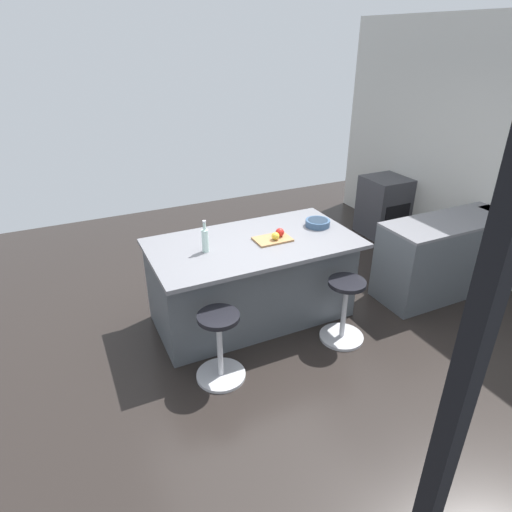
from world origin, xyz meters
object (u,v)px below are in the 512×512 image
(oven_range, at_px, (384,206))
(fruit_bowl, at_px, (318,223))
(kitchen_island, at_px, (252,279))
(water_bottle, at_px, (205,240))
(stool_by_window, at_px, (344,312))
(stool_middle, at_px, (220,349))
(apple_red, at_px, (280,232))
(cutting_board, at_px, (273,239))
(apple_yellow, at_px, (275,236))

(oven_range, height_order, fruit_bowl, fruit_bowl)
(kitchen_island, relative_size, water_bottle, 6.59)
(stool_by_window, distance_m, stool_middle, 1.30)
(fruit_bowl, bearing_deg, oven_range, -149.17)
(stool_by_window, relative_size, apple_red, 7.65)
(kitchen_island, bearing_deg, cutting_board, 151.77)
(cutting_board, relative_size, fruit_bowl, 1.39)
(stool_by_window, relative_size, cutting_board, 1.84)
(oven_range, bearing_deg, cutting_board, 26.64)
(apple_yellow, relative_size, fruit_bowl, 0.30)
(kitchen_island, bearing_deg, apple_red, 162.75)
(kitchen_island, height_order, stool_by_window, kitchen_island)
(cutting_board, height_order, water_bottle, water_bottle)
(cutting_board, xyz_separation_m, apple_yellow, (-0.01, 0.04, 0.05))
(oven_range, distance_m, stool_by_window, 2.83)
(oven_range, height_order, stool_middle, oven_range)
(cutting_board, bearing_deg, stool_middle, 37.51)
(apple_red, bearing_deg, apple_yellow, 35.01)
(stool_by_window, distance_m, cutting_board, 1.00)
(cutting_board, bearing_deg, stool_by_window, 126.25)
(stool_middle, distance_m, fruit_bowl, 1.74)
(kitchen_island, distance_m, cutting_board, 0.51)
(oven_range, relative_size, cutting_board, 2.43)
(stool_by_window, bearing_deg, kitchen_island, -48.56)
(stool_middle, relative_size, water_bottle, 2.12)
(kitchen_island, height_order, apple_red, apple_red)
(stool_middle, height_order, cutting_board, cutting_board)
(cutting_board, bearing_deg, apple_red, -170.99)
(stool_middle, relative_size, apple_red, 7.65)
(kitchen_island, xyz_separation_m, apple_red, (-0.27, 0.08, 0.52))
(stool_by_window, bearing_deg, fruit_bowl, -99.81)
(water_bottle, bearing_deg, stool_by_window, 149.37)
(stool_middle, bearing_deg, oven_range, -150.44)
(oven_range, relative_size, water_bottle, 2.80)
(kitchen_island, relative_size, stool_middle, 3.12)
(kitchen_island, bearing_deg, apple_yellow, 144.40)
(stool_middle, xyz_separation_m, fruit_bowl, (-1.43, -0.75, 0.64))
(stool_by_window, xyz_separation_m, cutting_board, (0.47, -0.64, 0.61))
(cutting_board, bearing_deg, apple_yellow, 104.71)
(oven_range, distance_m, fruit_bowl, 2.33)
(stool_by_window, height_order, apple_red, apple_red)
(stool_by_window, relative_size, stool_middle, 1.00)
(apple_red, bearing_deg, water_bottle, -2.23)
(oven_range, distance_m, water_bottle, 3.51)
(cutting_board, distance_m, fruit_bowl, 0.61)
(kitchen_island, relative_size, stool_by_window, 3.12)
(water_bottle, bearing_deg, stool_middle, 77.83)
(stool_by_window, xyz_separation_m, stool_middle, (1.30, 0.00, 0.00))
(stool_middle, distance_m, cutting_board, 1.21)
(stool_by_window, relative_size, fruit_bowl, 2.55)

